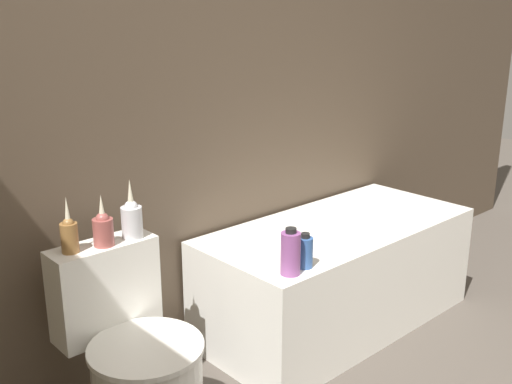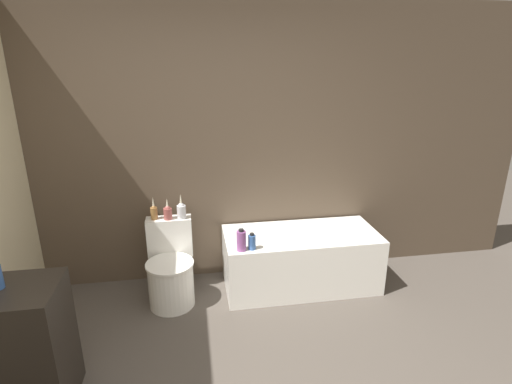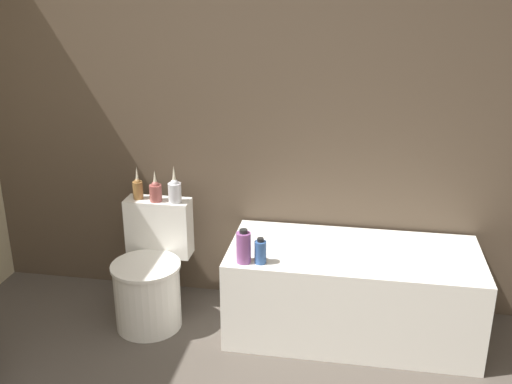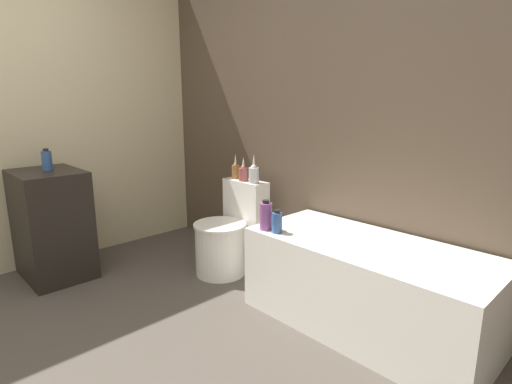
% 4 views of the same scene
% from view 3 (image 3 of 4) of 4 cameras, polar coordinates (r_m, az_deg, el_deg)
% --- Properties ---
extents(wall_back_tiled, '(6.40, 0.06, 2.60)m').
position_cam_3_polar(wall_back_tiled, '(3.69, -2.65, 8.68)').
color(wall_back_tiled, brown).
rests_on(wall_back_tiled, ground_plane).
extents(bathtub, '(1.44, 0.66, 0.54)m').
position_cam_3_polar(bathtub, '(3.61, 9.12, -9.32)').
color(bathtub, white).
rests_on(bathtub, ground).
extents(toilet, '(0.41, 0.56, 0.72)m').
position_cam_3_polar(toilet, '(3.73, -10.00, -7.97)').
color(toilet, white).
rests_on(toilet, ground).
extents(vase_gold, '(0.06, 0.06, 0.21)m').
position_cam_3_polar(vase_gold, '(3.74, -11.19, 0.39)').
color(vase_gold, olive).
rests_on(vase_gold, toilet).
extents(vase_silver, '(0.08, 0.08, 0.20)m').
position_cam_3_polar(vase_silver, '(3.69, -9.55, 0.13)').
color(vase_silver, '#994C47').
rests_on(vase_silver, toilet).
extents(vase_bronze, '(0.08, 0.08, 0.23)m').
position_cam_3_polar(vase_bronze, '(3.65, -7.75, 0.19)').
color(vase_bronze, silver).
rests_on(vase_bronze, toilet).
extents(shampoo_bottle_tall, '(0.08, 0.08, 0.20)m').
position_cam_3_polar(shampoo_bottle_tall, '(3.27, -1.19, -5.27)').
color(shampoo_bottle_tall, '#8C4C8C').
rests_on(shampoo_bottle_tall, bathtub).
extents(shampoo_bottle_short, '(0.07, 0.07, 0.15)m').
position_cam_3_polar(shampoo_bottle_short, '(3.28, 0.42, -5.71)').
color(shampoo_bottle_short, '#335999').
rests_on(shampoo_bottle_short, bathtub).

